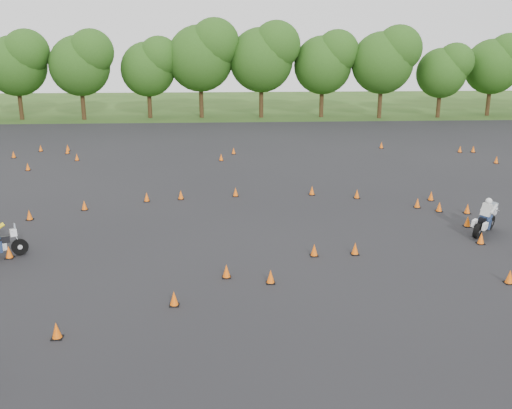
{
  "coord_description": "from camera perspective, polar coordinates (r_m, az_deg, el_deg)",
  "views": [
    {
      "loc": [
        -1.38,
        -18.95,
        7.91
      ],
      "look_at": [
        0.0,
        4.0,
        1.2
      ],
      "focal_mm": 40.0,
      "sensor_mm": 36.0,
      "label": 1
    }
  ],
  "objects": [
    {
      "name": "asphalt_pad",
      "position": [
        26.21,
        -0.26,
        -1.29
      ],
      "size": [
        62.0,
        62.0,
        0.0
      ],
      "primitive_type": "plane",
      "color": "black",
      "rests_on": "ground"
    },
    {
      "name": "traffic_cones",
      "position": [
        25.92,
        -0.4,
        -0.96
      ],
      "size": [
        36.37,
        32.9,
        0.45
      ],
      "color": "#FF620A",
      "rests_on": "asphalt_pad"
    },
    {
      "name": "rider_white",
      "position": [
        25.63,
        21.88,
        -1.0
      ],
      "size": [
        1.93,
        1.97,
        1.63
      ],
      "primitive_type": null,
      "rotation": [
        0.0,
        0.0,
        0.8
      ],
      "color": "beige",
      "rests_on": "ground"
    },
    {
      "name": "treeline",
      "position": [
        54.88,
        0.7,
        12.74
      ],
      "size": [
        86.64,
        32.2,
        10.56
      ],
      "color": "#254C15",
      "rests_on": "ground"
    },
    {
      "name": "ground",
      "position": [
        20.58,
        0.67,
        -6.34
      ],
      "size": [
        140.0,
        140.0,
        0.0
      ],
      "primitive_type": "plane",
      "color": "#2D5119",
      "rests_on": "ground"
    }
  ]
}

